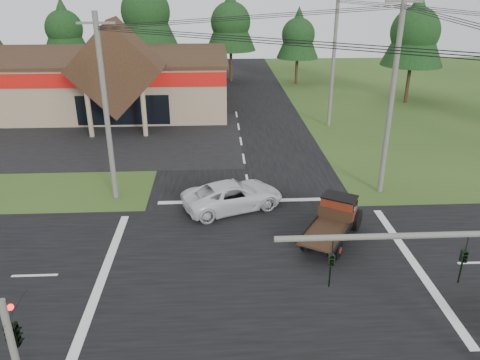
{
  "coord_description": "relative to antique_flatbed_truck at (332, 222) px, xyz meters",
  "views": [
    {
      "loc": [
        -1.86,
        -17.58,
        11.98
      ],
      "look_at": [
        -0.72,
        5.08,
        2.2
      ],
      "focal_mm": 35.0,
      "sensor_mm": 36.0,
      "label": 1
    }
  ],
  "objects": [
    {
      "name": "utility_pole_ne",
      "position": [
        4.34,
        5.62,
        4.86
      ],
      "size": [
        2.0,
        0.3,
        11.5
      ],
      "color": "#595651",
      "rests_on": "ground"
    },
    {
      "name": "tree_row_b",
      "position": [
        -23.66,
        39.62,
        5.68
      ],
      "size": [
        5.6,
        5.6,
        10.1
      ],
      "color": "#332316",
      "rests_on": "ground"
    },
    {
      "name": "traffic_signal_corner",
      "position": [
        -11.16,
        -9.7,
        2.5
      ],
      "size": [
        0.53,
        2.48,
        4.4
      ],
      "color": "#595651",
      "rests_on": "ground"
    },
    {
      "name": "cvs_building",
      "position": [
        -19.37,
        27.19,
        1.75
      ],
      "size": [
        30.4,
        18.2,
        9.19
      ],
      "color": "#9B8469",
      "rests_on": "ground"
    },
    {
      "name": "tree_row_e",
      "position": [
        4.34,
        37.62,
        5.01
      ],
      "size": [
        5.04,
        5.04,
        9.09
      ],
      "color": "#332316",
      "rests_on": "ground"
    },
    {
      "name": "parking_apron",
      "position": [
        -17.66,
        16.62,
        -1.01
      ],
      "size": [
        28.0,
        14.0,
        0.02
      ],
      "primitive_type": "cube",
      "color": "black",
      "rests_on": "ground"
    },
    {
      "name": "antique_flatbed_truck",
      "position": [
        0.0,
        0.0,
        0.0
      ],
      "size": [
        4.15,
        5.16,
        2.05
      ],
      "primitive_type": null,
      "rotation": [
        0.0,
        0.0,
        -0.55
      ],
      "color": "#5B1C0D",
      "rests_on": "ground"
    },
    {
      "name": "utility_pole_nw",
      "position": [
        -11.66,
        5.62,
        4.36
      ],
      "size": [
        2.0,
        0.3,
        10.5
      ],
      "color": "#595651",
      "rests_on": "ground"
    },
    {
      "name": "tree_row_c",
      "position": [
        -13.66,
        38.62,
        7.69
      ],
      "size": [
        7.28,
        7.28,
        13.13
      ],
      "color": "#332316",
      "rests_on": "ground"
    },
    {
      "name": "road_ns",
      "position": [
        -3.66,
        -2.38,
        -1.02
      ],
      "size": [
        12.0,
        120.0,
        0.02
      ],
      "primitive_type": "cube",
      "color": "black",
      "rests_on": "ground"
    },
    {
      "name": "utility_pole_n",
      "position": [
        4.34,
        19.62,
        4.71
      ],
      "size": [
        2.0,
        0.3,
        11.2
      ],
      "color": "#595651",
      "rests_on": "ground"
    },
    {
      "name": "tree_side_ne",
      "position": [
        14.34,
        27.62,
        6.35
      ],
      "size": [
        6.16,
        6.16,
        11.11
      ],
      "color": "#332316",
      "rests_on": "ground"
    },
    {
      "name": "road_ew",
      "position": [
        -3.66,
        -2.38,
        -1.01
      ],
      "size": [
        120.0,
        12.0,
        0.02
      ],
      "primitive_type": "cube",
      "color": "black",
      "rests_on": "ground"
    },
    {
      "name": "tree_row_d",
      "position": [
        -3.66,
        39.62,
        6.35
      ],
      "size": [
        6.16,
        6.16,
        11.11
      ],
      "color": "#332316",
      "rests_on": "ground"
    },
    {
      "name": "white_pickup",
      "position": [
        -4.73,
        3.8,
        -0.24
      ],
      "size": [
        6.21,
        4.44,
        1.57
      ],
      "primitive_type": "imported",
      "rotation": [
        0.0,
        0.0,
        1.93
      ],
      "color": "silver",
      "rests_on": "ground"
    },
    {
      "name": "ground",
      "position": [
        -3.66,
        -2.38,
        -1.03
      ],
      "size": [
        120.0,
        120.0,
        0.0
      ],
      "primitive_type": "plane",
      "color": "#2F4D1B",
      "rests_on": "ground"
    }
  ]
}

